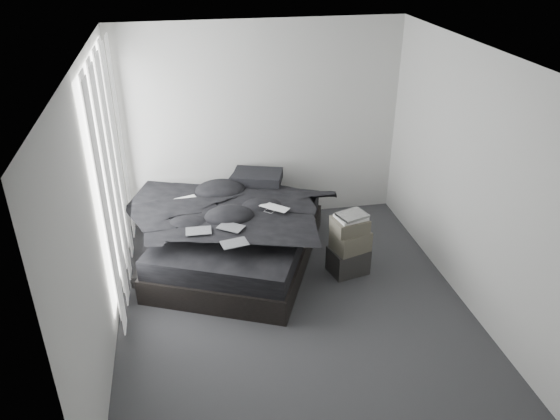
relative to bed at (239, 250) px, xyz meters
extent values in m
cube|color=#313134|center=(0.45, -1.02, -0.15)|extent=(3.60, 4.20, 0.01)
cube|color=white|center=(0.45, -1.02, 2.45)|extent=(3.60, 4.20, 0.01)
cube|color=beige|center=(0.45, 1.08, 1.15)|extent=(3.60, 0.01, 2.60)
cube|color=beige|center=(0.45, -3.12, 1.15)|extent=(3.60, 0.01, 2.60)
cube|color=beige|center=(-1.35, -1.02, 1.15)|extent=(0.01, 4.20, 2.60)
cube|color=beige|center=(2.25, -1.02, 1.15)|extent=(0.01, 4.20, 2.60)
cube|color=white|center=(-1.33, -0.12, 1.20)|extent=(0.02, 2.00, 2.30)
cube|color=white|center=(-1.28, -0.12, 1.13)|extent=(0.06, 2.12, 2.48)
cube|color=black|center=(0.00, 0.00, 0.00)|extent=(2.34, 2.61, 0.29)
cube|color=black|center=(0.00, 0.00, 0.26)|extent=(2.26, 2.52, 0.23)
imported|color=black|center=(-0.02, -0.05, 0.50)|extent=(2.18, 2.30, 0.25)
cube|color=black|center=(0.29, 0.78, 0.45)|extent=(0.76, 0.66, 0.15)
cube|color=black|center=(0.34, 0.73, 0.59)|extent=(0.70, 0.58, 0.13)
imported|color=silver|center=(0.38, -0.11, 0.64)|extent=(0.40, 0.39, 0.03)
cube|color=black|center=(-0.47, -0.42, 0.63)|extent=(0.27, 0.18, 0.01)
cube|color=black|center=(-0.12, -0.40, 0.63)|extent=(0.32, 0.30, 0.01)
cube|color=black|center=(-0.12, -0.74, 0.64)|extent=(0.30, 0.23, 0.01)
cylinder|color=black|center=(-0.57, 0.40, 0.18)|extent=(0.40, 0.40, 0.66)
cube|color=white|center=(-0.56, 0.39, 0.52)|extent=(0.30, 0.26, 0.01)
cube|color=black|center=(-1.14, -0.27, -0.07)|extent=(0.21, 0.25, 0.14)
cube|color=black|center=(1.20, -0.47, 0.01)|extent=(0.48, 0.41, 0.30)
cube|color=#534F42|center=(1.21, -0.47, 0.28)|extent=(0.46, 0.41, 0.23)
cube|color=#534F42|center=(1.19, -0.47, 0.47)|extent=(0.41, 0.36, 0.16)
cube|color=silver|center=(1.20, -0.47, 0.57)|extent=(0.36, 0.32, 0.03)
cube|color=silver|center=(1.21, -0.47, 0.60)|extent=(0.37, 0.33, 0.03)
camera|label=1|loc=(-0.55, -5.49, 3.46)|focal=35.00mm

